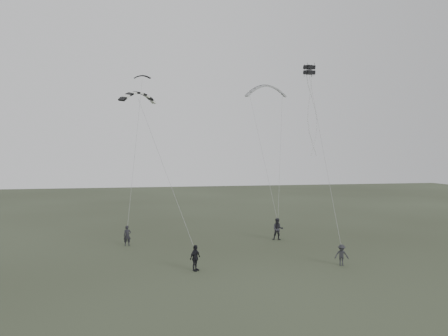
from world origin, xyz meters
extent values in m
plane|color=#303524|center=(0.00, 0.00, 0.00)|extent=(140.00, 140.00, 0.00)
imported|color=black|center=(-6.38, 6.63, 0.84)|extent=(0.65, 0.46, 1.69)
imported|color=#26252B|center=(6.83, 6.41, 0.98)|extent=(1.12, 0.97, 1.97)
imported|color=black|center=(-1.78, -2.32, 0.86)|extent=(1.01, 1.01, 1.73)
imported|color=#26272B|center=(8.38, -2.95, 0.74)|extent=(1.07, 0.80, 1.47)
camera|label=1|loc=(-5.47, -30.80, 7.83)|focal=35.00mm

